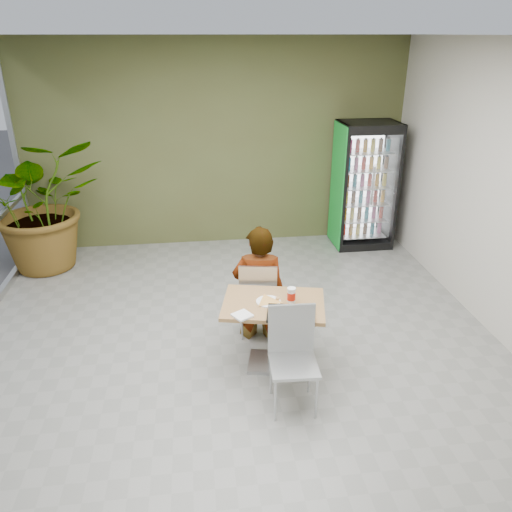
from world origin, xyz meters
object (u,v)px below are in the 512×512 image
(beverage_fridge, at_px, (364,186))
(dining_table, at_px, (273,321))
(cafeteria_tray, at_px, (291,314))
(soda_cup, at_px, (291,295))
(seated_woman, at_px, (259,294))
(chair_near, at_px, (292,349))
(chair_far, at_px, (258,294))
(potted_plant, at_px, (42,204))

(beverage_fridge, bearing_deg, dining_table, -122.74)
(cafeteria_tray, bearing_deg, beverage_fridge, 61.41)
(dining_table, bearing_deg, soda_cup, -3.28)
(dining_table, distance_m, seated_woman, 0.61)
(soda_cup, xyz_separation_m, beverage_fridge, (1.79, 3.12, 0.17))
(soda_cup, bearing_deg, seated_woman, 111.63)
(chair_near, distance_m, seated_woman, 1.17)
(chair_far, relative_size, potted_plant, 0.49)
(dining_table, relative_size, cafeteria_tray, 2.51)
(seated_woman, distance_m, soda_cup, 0.73)
(chair_far, bearing_deg, chair_near, 107.90)
(cafeteria_tray, relative_size, potted_plant, 0.23)
(seated_woman, xyz_separation_m, soda_cup, (0.24, -0.61, 0.31))
(chair_near, bearing_deg, cafeteria_tray, 85.49)
(potted_plant, bearing_deg, beverage_fridge, 2.78)
(chair_near, xyz_separation_m, cafeteria_tray, (0.04, 0.29, 0.19))
(dining_table, height_order, cafeteria_tray, cafeteria_tray)
(chair_near, xyz_separation_m, potted_plant, (-3.00, 3.43, 0.40))
(chair_far, relative_size, chair_near, 0.96)
(potted_plant, bearing_deg, cafeteria_tray, -45.96)
(chair_far, bearing_deg, dining_table, 107.61)
(dining_table, bearing_deg, cafeteria_tray, -64.57)
(seated_woman, bearing_deg, cafeteria_tray, 111.70)
(cafeteria_tray, xyz_separation_m, beverage_fridge, (1.84, 3.38, 0.23))
(chair_near, distance_m, cafeteria_tray, 0.35)
(potted_plant, bearing_deg, dining_table, -44.65)
(seated_woman, height_order, beverage_fridge, beverage_fridge)
(seated_woman, xyz_separation_m, cafeteria_tray, (0.19, -0.87, 0.24))
(chair_far, bearing_deg, beverage_fridge, -119.48)
(chair_near, bearing_deg, chair_far, 101.55)
(beverage_fridge, bearing_deg, chair_near, -117.56)
(chair_far, bearing_deg, seated_woman, -99.24)
(chair_far, height_order, chair_near, chair_near)
(chair_far, distance_m, seated_woman, 0.06)
(chair_near, distance_m, soda_cup, 0.61)
(chair_near, distance_m, potted_plant, 4.58)
(chair_near, height_order, soda_cup, chair_near)
(chair_far, xyz_separation_m, soda_cup, (0.26, -0.57, 0.28))
(chair_near, height_order, potted_plant, potted_plant)
(dining_table, height_order, chair_far, chair_far)
(seated_woman, height_order, cafeteria_tray, seated_woman)
(soda_cup, xyz_separation_m, cafeteria_tray, (-0.05, -0.25, -0.06))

